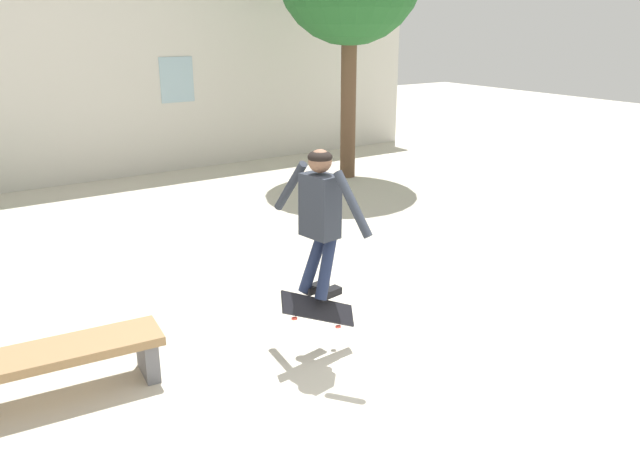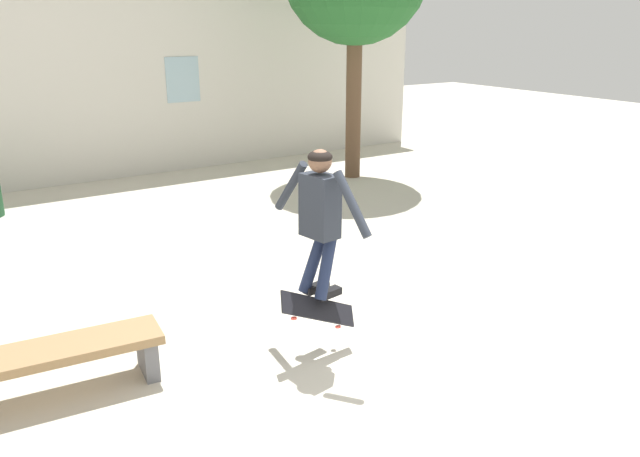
# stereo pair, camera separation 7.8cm
# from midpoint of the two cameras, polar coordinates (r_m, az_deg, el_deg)

# --- Properties ---
(ground_plane) EXTENTS (40.00, 40.00, 0.00)m
(ground_plane) POSITION_cam_midpoint_polar(r_m,az_deg,el_deg) (5.66, 8.55, -13.87)
(ground_plane) COLOR beige
(building_backdrop) EXTENTS (15.33, 0.52, 5.01)m
(building_backdrop) POSITION_cam_midpoint_polar(r_m,az_deg,el_deg) (13.03, -18.88, 13.15)
(building_backdrop) COLOR beige
(building_backdrop) RESTS_ON ground_plane
(park_bench) EXTENTS (1.97, 0.65, 0.45)m
(park_bench) POSITION_cam_midpoint_polar(r_m,az_deg,el_deg) (5.71, -23.70, -11.12)
(park_bench) COLOR #99754C
(park_bench) RESTS_ON ground_plane
(skater) EXTENTS (0.36, 1.24, 1.38)m
(skater) POSITION_cam_midpoint_polar(r_m,az_deg,el_deg) (5.59, 0.41, 1.59)
(skater) COLOR #282D38
(skateboard_flipping) EXTENTS (0.83, 0.25, 0.49)m
(skateboard_flipping) POSITION_cam_midpoint_polar(r_m,az_deg,el_deg) (5.81, 0.23, -7.39)
(skateboard_flipping) COLOR black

